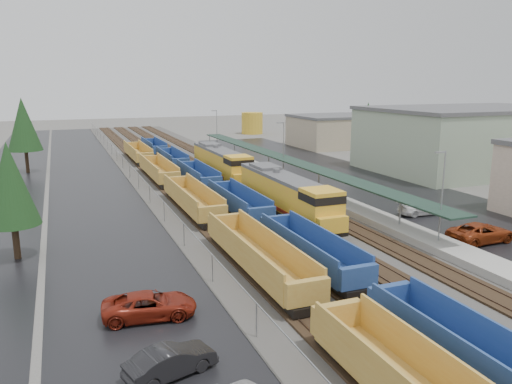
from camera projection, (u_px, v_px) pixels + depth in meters
The scene contains 21 objects.
ballast_strip at pixel (196, 173), 73.27m from camera, with size 20.00×160.00×0.08m, color #302D2B.
trackbed at pixel (196, 173), 73.24m from camera, with size 14.60×160.00×0.22m.
west_parking_lot at pixel (89, 181), 67.88m from camera, with size 10.00×160.00×0.02m, color black.
west_road at pixel (8, 186), 64.28m from camera, with size 9.00×160.00×0.02m, color black.
east_commuter_lot at pixel (344, 176), 71.04m from camera, with size 16.00×100.00×0.02m, color black.
station_platform at pixel (283, 176), 67.47m from camera, with size 3.00×80.00×8.00m.
chainlink_fence at pixel (131, 169), 68.09m from camera, with size 0.08×160.04×2.02m.
industrial_buildings at pixel (470, 144), 73.10m from camera, with size 32.52×75.30×9.50m.
distant_hills at pixel (206, 111), 226.13m from camera, with size 301.00×140.00×25.20m.
tree_west_near at pixel (10, 184), 36.87m from camera, with size 3.96×3.96×9.00m.
tree_west_far at pixel (23, 124), 72.53m from camera, with size 4.84×4.84×11.00m.
tree_east at pixel (367, 125), 80.13m from camera, with size 4.40×4.40×10.00m.
locomotive_lead at pixel (287, 195), 48.78m from camera, with size 2.95×19.44×4.40m.
locomotive_trail at pixel (222, 163), 67.84m from camera, with size 2.95×19.44×4.40m.
well_string_yellow at pixel (218, 223), 43.45m from camera, with size 2.76×107.84×2.45m.
well_string_blue at pixel (238, 204), 50.42m from camera, with size 2.66×107.03×2.36m.
storage_tank at pixel (252, 123), 128.52m from camera, with size 5.45×5.45×5.45m, color gold.
parked_car_west_b at pixel (171, 362), 22.82m from camera, with size 4.30×1.50×1.42m, color black.
parked_car_west_c at pixel (150, 305), 28.46m from camera, with size 5.32×2.45×1.48m, color maroon.
parked_car_east_b at pixel (481, 233), 41.90m from camera, with size 5.88×2.71×1.63m, color #923312.
parked_car_east_c at pixel (421, 208), 50.54m from camera, with size 4.89×1.99×1.42m, color white.
Camera 1 is at (-18.37, -10.30, 13.25)m, focal length 35.00 mm.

